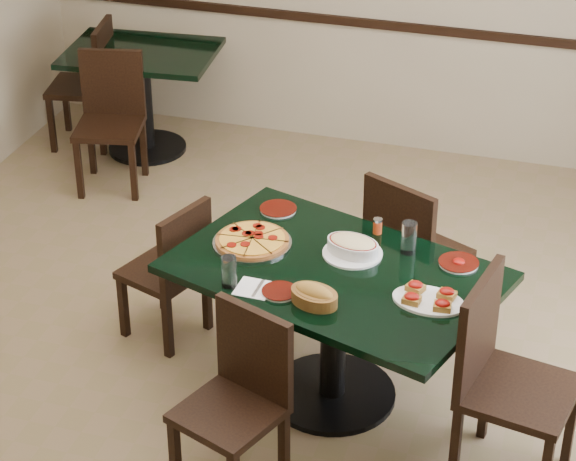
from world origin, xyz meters
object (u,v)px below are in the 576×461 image
(bread_basket, at_px, (314,295))
(chair_left, at_px, (173,266))
(chair_near, at_px, (240,392))
(bruschetta_platter, at_px, (429,298))
(pepperoni_pizza, at_px, (252,241))
(back_chair_near, at_px, (111,112))
(back_chair_left, at_px, (91,78))
(main_table, at_px, (334,301))
(chair_right, at_px, (501,371))
(chair_far, at_px, (410,248))
(lasagna_casserole, at_px, (353,246))
(back_table, at_px, (143,81))

(bread_basket, bearing_deg, chair_left, 167.15)
(chair_near, relative_size, bruschetta_platter, 2.40)
(pepperoni_pizza, bearing_deg, back_chair_near, 132.27)
(chair_left, height_order, back_chair_left, back_chair_left)
(back_chair_near, relative_size, back_chair_left, 1.00)
(main_table, height_order, chair_right, chair_right)
(chair_right, relative_size, pepperoni_pizza, 2.57)
(chair_far, bearing_deg, chair_right, 147.73)
(chair_near, distance_m, chair_right, 1.14)
(main_table, xyz_separation_m, chair_right, (0.83, -0.30, -0.01))
(chair_far, relative_size, lasagna_casserole, 3.19)
(pepperoni_pizza, relative_size, lasagna_casserole, 1.32)
(lasagna_casserole, relative_size, bruschetta_platter, 0.81)
(chair_near, xyz_separation_m, back_chair_left, (-2.14, 2.99, 0.02))
(back_chair_left, height_order, bruschetta_platter, back_chair_left)
(pepperoni_pizza, distance_m, bruschetta_platter, 0.95)
(lasagna_casserole, bearing_deg, chair_left, -173.10)
(back_chair_near, bearing_deg, bread_basket, -59.41)
(lasagna_casserole, xyz_separation_m, bread_basket, (-0.06, -0.45, -0.01))
(chair_left, xyz_separation_m, back_chair_near, (-1.07, 1.56, 0.06))
(chair_right, bearing_deg, chair_left, 83.41)
(chair_right, bearing_deg, back_chair_left, 61.67)
(chair_right, height_order, bruschetta_platter, chair_right)
(back_chair_left, height_order, bread_basket, back_chair_left)
(chair_left, relative_size, bread_basket, 3.04)
(chair_near, bearing_deg, lasagna_casserole, 91.96)
(chair_left, distance_m, bruschetta_platter, 1.49)
(chair_near, xyz_separation_m, bread_basket, (0.23, 0.37, 0.31))
(bread_basket, bearing_deg, main_table, 105.28)
(main_table, xyz_separation_m, back_table, (-1.98, 2.31, -0.04))
(chair_left, height_order, bruschetta_platter, chair_left)
(lasagna_casserole, height_order, bread_basket, bread_basket)
(pepperoni_pizza, bearing_deg, chair_right, -17.71)
(chair_right, bearing_deg, chair_far, 42.68)
(main_table, xyz_separation_m, bread_basket, (-0.02, -0.30, 0.22))
(chair_far, xyz_separation_m, bread_basket, (-0.25, -0.96, 0.27))
(chair_far, bearing_deg, pepperoni_pizza, 65.24)
(back_table, bearing_deg, chair_left, -68.24)
(chair_far, distance_m, bruschetta_platter, 0.88)
(main_table, relative_size, chair_near, 1.98)
(chair_right, distance_m, lasagna_casserole, 0.93)
(chair_near, bearing_deg, back_chair_left, 146.82)
(back_table, relative_size, back_chair_left, 1.19)
(main_table, distance_m, chair_left, 0.97)
(back_chair_left, relative_size, lasagna_casserole, 3.09)
(chair_far, height_order, chair_right, chair_right)
(chair_far, distance_m, back_chair_left, 3.09)
(chair_right, distance_m, back_chair_left, 4.14)
(back_chair_left, bearing_deg, bread_basket, 31.75)
(pepperoni_pizza, bearing_deg, main_table, -13.22)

